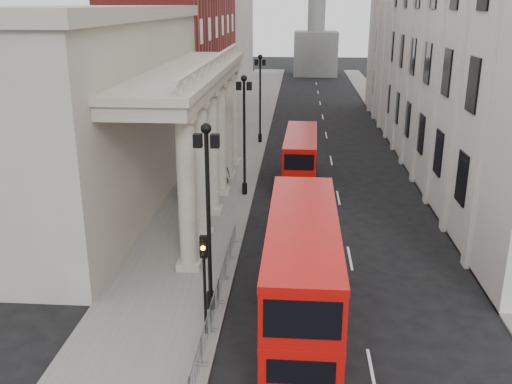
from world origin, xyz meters
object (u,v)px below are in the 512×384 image
lamp_post_north (260,93)px  bus_near (302,274)px  lamp_post_mid (244,127)px  pedestrian_a (195,223)px  traffic_light (204,267)px  lamp_post_south (208,207)px  pedestrian_b (205,179)px  pedestrian_c (224,173)px  bus_far (301,159)px

lamp_post_north → bus_near: lamp_post_north is taller
lamp_post_mid → pedestrian_a: (-2.09, -8.16, -3.89)m
traffic_light → bus_near: bus_near is taller
bus_near → lamp_post_north: bearing=97.0°
lamp_post_south → pedestrian_a: 9.00m
bus_near → pedestrian_a: size_ratio=6.38×
pedestrian_a → pedestrian_b: 8.81m
pedestrian_b → pedestrian_c: pedestrian_c is taller
lamp_post_north → pedestrian_b: bearing=-100.7°
pedestrian_c → lamp_post_mid: bearing=-57.3°
bus_far → pedestrian_a: bus_far is taller
traffic_light → lamp_post_north: bearing=90.2°
lamp_post_mid → bus_near: (3.95, -17.27, -2.33)m
pedestrian_a → lamp_post_mid: bearing=68.2°
lamp_post_mid → pedestrian_c: lamp_post_mid is taller
lamp_post_north → pedestrian_c: size_ratio=4.49×
lamp_post_north → bus_far: (3.90, -13.72, -2.81)m
pedestrian_c → pedestrian_b: bearing=-136.9°
lamp_post_north → pedestrian_b: 16.15m
lamp_post_south → pedestrian_b: (-2.90, 16.61, -3.96)m
bus_near → bus_far: 19.56m
bus_far → pedestrian_b: 7.10m
bus_far → lamp_post_mid: bearing=-148.2°
lamp_post_mid → bus_near: lamp_post_mid is taller
pedestrian_c → bus_near: bearing=-81.5°
bus_near → pedestrian_c: bearing=106.7°
traffic_light → pedestrian_b: bearing=99.1°
bus_near → bus_far: bearing=90.4°
pedestrian_a → pedestrian_c: pedestrian_c is taller
lamp_post_mid → bus_far: 5.32m
lamp_post_mid → traffic_light: 18.11m
traffic_light → bus_near: (3.85, 0.75, -0.52)m
lamp_post_south → bus_far: size_ratio=0.89×
bus_far → lamp_post_north: bearing=107.4°
traffic_light → bus_near: bearing=11.0°
lamp_post_south → bus_far: lamp_post_south is taller
pedestrian_a → pedestrian_c: (0.35, 10.19, 0.03)m
pedestrian_b → pedestrian_a: bearing=92.6°
lamp_post_south → bus_near: (3.95, -1.27, -2.33)m
bus_far → pedestrian_b: (-6.80, -1.67, -1.15)m
traffic_light → pedestrian_a: size_ratio=2.40×
traffic_light → pedestrian_c: 20.24m
pedestrian_a → lamp_post_north: bearing=77.7°
lamp_post_north → pedestrian_b: (-2.90, -15.39, -3.96)m
pedestrian_b → bus_near: bearing=108.3°
lamp_post_mid → bus_near: 17.87m
lamp_post_south → bus_far: (3.90, 18.28, -2.81)m
lamp_post_mid → pedestrian_a: bearing=-104.4°
lamp_post_north → bus_far: lamp_post_north is taller
pedestrian_c → lamp_post_north: bearing=75.0°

